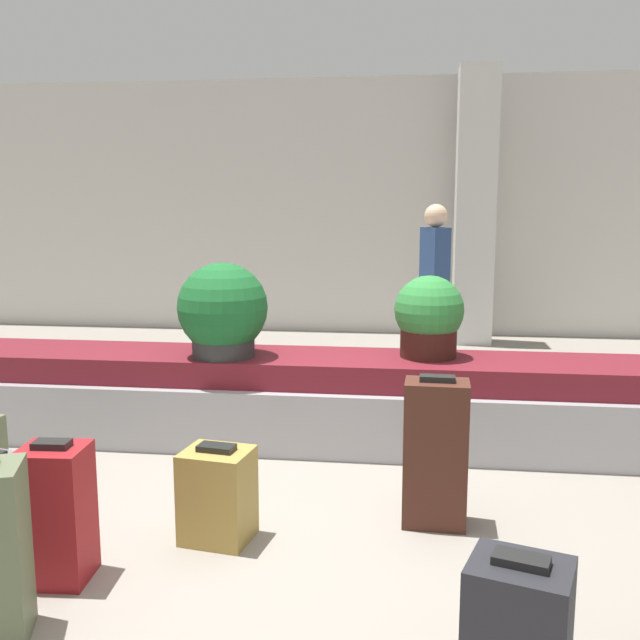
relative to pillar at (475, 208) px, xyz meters
name	(u,v)px	position (x,y,z in m)	size (l,w,h in m)	color
ground_plane	(290,516)	(-1.33, -5.07, -1.60)	(18.00, 18.00, 0.00)	gray
back_wall	(364,208)	(-1.33, 0.55, 0.00)	(18.00, 0.06, 3.20)	beige
carousel	(320,400)	(-1.33, -3.83, -1.31)	(6.70, 0.83, 0.61)	#9E9EA3
pillar	(475,208)	(0.00, 0.00, 0.00)	(0.45, 0.45, 3.20)	silver
suitcase_1	(56,513)	(-2.24, -5.84, -1.29)	(0.30, 0.28, 0.64)	maroon
suitcase_2	(435,453)	(-0.58, -5.06, -1.22)	(0.33, 0.23, 0.79)	#472319
suitcase_4	(518,628)	(-0.34, -6.34, -1.36)	(0.40, 0.37, 0.50)	#232328
suitcase_7	(218,495)	(-1.64, -5.38, -1.37)	(0.36, 0.33, 0.49)	#A3843D
potted_plant_0	(429,317)	(-0.59, -3.76, -0.72)	(0.47, 0.47, 0.56)	#381914
potted_plant_1	(223,312)	(-1.99, -3.93, -0.68)	(0.62, 0.62, 0.65)	#2D2D2D
traveler_0	(434,271)	(-0.49, -1.36, -0.62)	(0.31, 0.37, 1.65)	#282833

